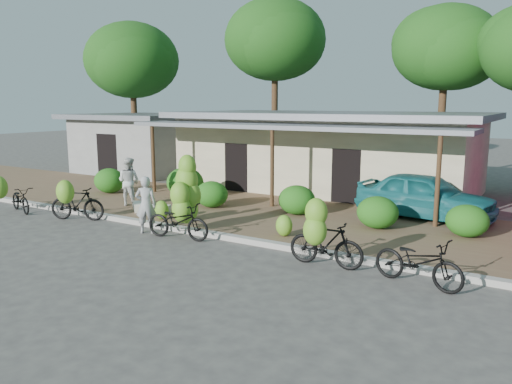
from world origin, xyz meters
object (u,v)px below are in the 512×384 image
bike_far_right (418,262)px  bike_left (75,201)px  bike_far_left (16,197)px  vendor (146,205)px  sack_far (140,207)px  bystander (129,181)px  tree_far_center (273,38)px  tree_back_left (131,59)px  sack_near (157,210)px  teal_van (425,196)px  tree_center_right (442,46)px  bike_center (182,206)px  bike_right (324,239)px

bike_far_right → bike_left: bearing=102.1°
bike_far_left → vendor: 5.81m
sack_far → bystander: bearing=153.0°
tree_far_center → bike_far_left: tree_far_center is taller
bike_far_left → sack_far: bearing=-44.7°
bike_far_right → vendor: 7.79m
tree_back_left → sack_near: size_ratio=9.92×
vendor → bike_far_left: bearing=-29.3°
teal_van → bike_left: bearing=127.7°
bystander → bike_far_left: bearing=31.3°
tree_far_center → bike_far_right: size_ratio=4.59×
tree_center_right → bystander: tree_center_right is taller
bike_center → bystander: 4.56m
tree_center_right → sack_far: bearing=-116.7°
tree_back_left → bike_far_right: 23.99m
sack_near → teal_van: (7.66, 4.01, 0.58)m
tree_back_left → bike_right: size_ratio=4.60×
bike_far_left → sack_far: size_ratio=2.40×
tree_center_right → teal_van: (1.75, -9.61, -5.56)m
bike_center → sack_near: 2.72m
bike_far_right → vendor: bearing=101.4°
tree_center_right → bike_center: 16.40m
sack_far → sack_near: bearing=-6.9°
sack_far → vendor: (1.99, -1.73, 0.58)m
bike_far_right → sack_near: bike_far_right is taller
bike_center → vendor: size_ratio=1.38×
teal_van → sack_near: bearing=124.5°
bike_left → bike_center: bike_center is taller
bike_center → bike_right: (4.51, -0.45, -0.20)m
tree_far_center → bike_right: tree_far_center is taller
bike_center → vendor: bearing=94.8°
vendor → tree_far_center: bearing=-106.5°
sack_near → teal_van: bearing=27.7°
bike_center → tree_far_center: bearing=12.9°
bike_far_right → bike_center: bearing=99.0°
tree_back_left → sack_near: 16.19m
vendor → bike_left: bearing=-31.1°
bike_center → sack_near: bike_center is taller
tree_back_left → bike_center: 18.44m
tree_center_right → vendor: size_ratio=4.94×
bike_left → vendor: bearing=-110.6°
sack_near → vendor: bearing=-55.8°
bike_center → tree_back_left: bearing=41.9°
bike_far_right → teal_van: teal_van is taller
vendor → teal_van: bearing=-171.7°
bike_right → bike_far_right: 2.13m
teal_van → bike_right: bearing=178.3°
sack_far → bystander: (-0.96, 0.49, 0.72)m
tree_far_center → vendor: (4.20, -14.75, -6.45)m
bike_right → teal_van: size_ratio=0.43×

